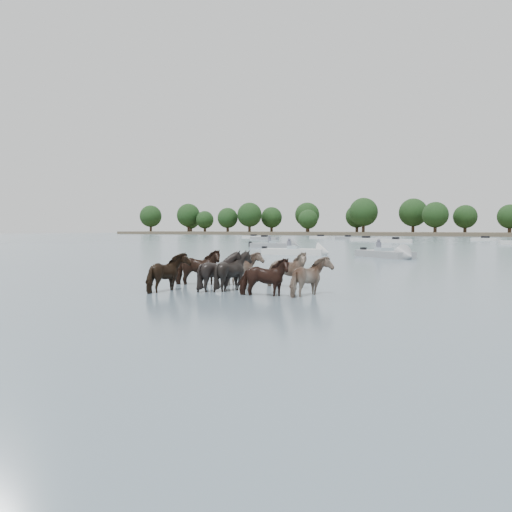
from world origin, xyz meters
The scene contains 8 objects.
ground centered at (0.00, 0.00, 0.00)m, with size 400.00×400.00×0.00m, color slate.
shoreline centered at (-70.00, 150.00, 0.50)m, with size 160.00×30.00×1.00m, color #4C4233.
pony_herd centered at (2.11, 1.38, 0.54)m, with size 6.68×4.90×1.54m.
motorboat_a centered at (-6.92, 23.55, 0.23)m, with size 5.59×2.70×1.92m.
motorboat_b centered at (0.35, 22.98, 0.23)m, with size 5.46×4.40×1.92m.
motorboat_f centered at (-16.83, 37.02, 0.23)m, with size 5.53×3.98×1.92m.
distant_flotilla centered at (-1.19, 77.65, 0.26)m, with size 105.72×29.33×0.93m.
treeline centered at (-74.11, 149.53, 6.62)m, with size 149.51×21.70×12.11m.
Camera 1 is at (12.01, -12.93, 2.05)m, focal length 36.42 mm.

